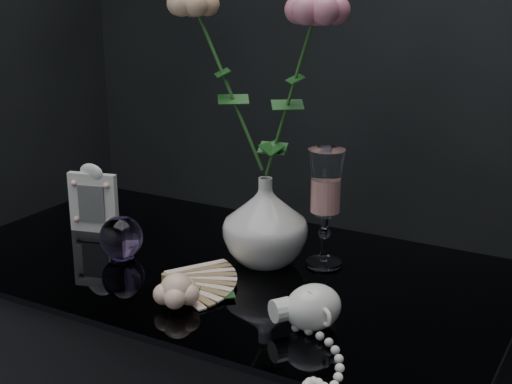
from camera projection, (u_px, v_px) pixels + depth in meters
The scene contains 8 objects.
vase at pixel (265, 221), 1.31m from camera, with size 0.16×0.16×0.16m, color silver.
wine_glass at pixel (325, 208), 1.29m from camera, with size 0.07×0.07×0.22m, color white, non-canonical shape.
picture_frame at pixel (93, 198), 1.48m from camera, with size 0.11×0.08×0.15m, color silver, non-canonical shape.
paperweight at pixel (121, 237), 1.35m from camera, with size 0.08×0.08×0.08m, color #9B79C5, non-canonical shape.
paper_fan at pixel (166, 278), 1.23m from camera, with size 0.25×0.19×0.03m, color #FFF3CB, non-canonical shape.
loose_rose at pixel (177, 290), 1.15m from camera, with size 0.13×0.17×0.06m, color #FFC1A4, non-canonical shape.
pearl_jar at pixel (313, 305), 1.08m from camera, with size 0.25×0.26×0.07m, color white, non-canonical shape.
roses at pixel (259, 70), 1.23m from camera, with size 0.31×0.12×0.39m.
Camera 1 is at (0.66, -0.99, 1.28)m, focal length 50.00 mm.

